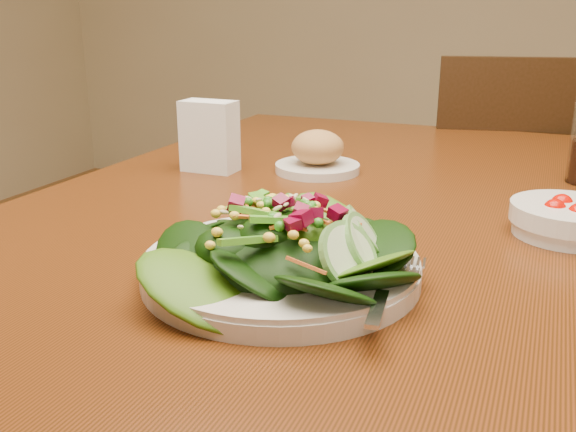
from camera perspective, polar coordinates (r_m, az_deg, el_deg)
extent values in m
cube|color=#60270E|center=(0.94, 4.15, -0.05)|extent=(0.90, 1.40, 0.04)
cylinder|color=black|center=(1.77, -1.56, -4.12)|extent=(0.07, 0.07, 0.71)
cube|color=black|center=(1.87, 18.28, -1.29)|extent=(0.50, 0.50, 0.04)
cylinder|color=black|center=(2.15, 21.87, -5.66)|extent=(0.04, 0.04, 0.41)
cylinder|color=black|center=(2.10, 12.12, -5.25)|extent=(0.04, 0.04, 0.41)
cylinder|color=black|center=(1.83, 24.02, -10.16)|extent=(0.04, 0.04, 0.41)
cylinder|color=black|center=(1.77, 12.43, -9.85)|extent=(0.04, 0.04, 0.41)
cube|color=black|center=(1.61, 20.08, 4.84)|extent=(0.40, 0.12, 0.46)
cylinder|color=silver|center=(0.68, -0.65, -4.77)|extent=(0.29, 0.29, 0.02)
ellipsoid|color=black|center=(0.67, -0.65, -2.28)|extent=(0.20, 0.20, 0.04)
cube|color=silver|center=(0.61, 9.07, -6.29)|extent=(0.05, 0.18, 0.01)
cylinder|color=silver|center=(1.12, 2.63, 4.30)|extent=(0.15, 0.15, 0.01)
ellipsoid|color=tan|center=(1.11, 2.65, 6.16)|extent=(0.09, 0.09, 0.06)
cylinder|color=silver|center=(0.87, 23.68, -0.32)|extent=(0.14, 0.14, 0.04)
sphere|color=#CC0900|center=(0.89, 23.14, 0.85)|extent=(0.03, 0.03, 0.03)
sphere|color=#CC0900|center=(0.86, 22.59, 0.41)|extent=(0.03, 0.03, 0.03)
cube|color=white|center=(1.12, -7.00, 7.05)|extent=(0.09, 0.05, 0.12)
cube|color=white|center=(1.12, -7.01, 7.52)|extent=(0.08, 0.04, 0.10)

